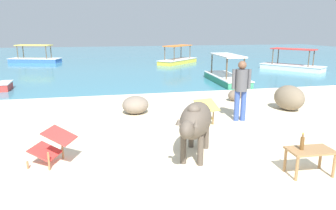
# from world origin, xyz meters

# --- Properties ---
(sand_beach) EXTENTS (18.00, 14.00, 0.04)m
(sand_beach) POSITION_xyz_m (0.00, 0.00, 0.02)
(sand_beach) COLOR beige
(sand_beach) RESTS_ON ground
(water_surface) EXTENTS (60.00, 36.00, 0.03)m
(water_surface) POSITION_xyz_m (0.00, 22.00, 0.00)
(water_surface) COLOR teal
(water_surface) RESTS_ON ground
(cow) EXTENTS (1.23, 1.92, 1.10)m
(cow) POSITION_xyz_m (0.08, 0.78, 0.77)
(cow) COLOR #4C4238
(cow) RESTS_ON sand_beach
(low_bench_table) EXTENTS (0.78, 0.47, 0.46)m
(low_bench_table) POSITION_xyz_m (1.76, -0.38, 0.42)
(low_bench_table) COLOR olive
(low_bench_table) RESTS_ON sand_beach
(bottle) EXTENTS (0.07, 0.07, 0.30)m
(bottle) POSITION_xyz_m (1.60, -0.35, 0.62)
(bottle) COLOR brown
(bottle) RESTS_ON low_bench_table
(deck_chair_near) EXTENTS (0.66, 0.85, 0.68)m
(deck_chair_near) POSITION_xyz_m (0.90, 2.69, 0.42)
(deck_chair_near) COLOR olive
(deck_chair_near) RESTS_ON sand_beach
(deck_chair_far) EXTENTS (0.90, 0.77, 0.68)m
(deck_chair_far) POSITION_xyz_m (-2.57, 1.00, 0.42)
(deck_chair_far) COLOR olive
(deck_chair_far) RESTS_ON sand_beach
(person_standing) EXTENTS (0.50, 0.32, 1.62)m
(person_standing) POSITION_xyz_m (2.00, 2.88, 0.99)
(person_standing) COLOR #334C99
(person_standing) RESTS_ON sand_beach
(shore_rock_large) EXTENTS (0.98, 1.15, 0.76)m
(shore_rock_large) POSITION_xyz_m (3.95, 3.61, 0.42)
(shore_rock_large) COLOR #756651
(shore_rock_large) RESTS_ON sand_beach
(shore_rock_medium) EXTENTS (1.09, 1.09, 0.52)m
(shore_rock_medium) POSITION_xyz_m (-0.68, 4.22, 0.30)
(shore_rock_medium) COLOR gray
(shore_rock_medium) RESTS_ON sand_beach
(shore_rock_small) EXTENTS (0.65, 0.58, 0.40)m
(shore_rock_small) POSITION_xyz_m (2.87, 5.12, 0.24)
(shore_rock_small) COLOR #6B5B4C
(shore_rock_small) RESTS_ON sand_beach
(boat_yellow) EXTENTS (3.44, 3.38, 1.29)m
(boat_yellow) POSITION_xyz_m (3.86, 17.16, 0.29)
(boat_yellow) COLOR gold
(boat_yellow) RESTS_ON water_surface
(boat_white) EXTENTS (3.03, 3.68, 1.29)m
(boat_white) POSITION_xyz_m (9.71, 12.17, 0.29)
(boat_white) COLOR white
(boat_white) RESTS_ON water_surface
(boat_green) EXTENTS (1.35, 3.73, 1.29)m
(boat_green) POSITION_xyz_m (4.11, 8.88, 0.29)
(boat_green) COLOR #338E66
(boat_green) RESTS_ON water_surface
(boat_blue) EXTENTS (3.85, 2.21, 1.29)m
(boat_blue) POSITION_xyz_m (-6.24, 20.09, 0.29)
(boat_blue) COLOR #3866B7
(boat_blue) RESTS_ON water_surface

